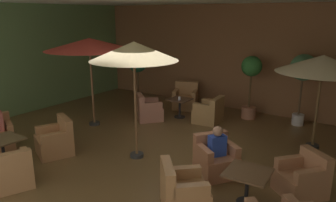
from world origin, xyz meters
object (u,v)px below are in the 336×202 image
Objects in this scene: cafe_table_mid_center at (2,144)px; patio_umbrella_near_wall at (323,64)px; armchair_front_right_north at (216,160)px; armchair_front_right_west at (302,179)px; patio_umbrella_tall_red at (134,52)px; patron_with_friend at (217,142)px; armchair_mid_center_north at (10,173)px; patio_umbrella_center_beige at (89,45)px; potted_tree_mid_right at (251,77)px; cafe_table_front_right at (248,178)px; potted_tree_mid_left at (303,72)px; armchair_front_left_north at (185,99)px; armchair_front_right_east at (183,192)px; potted_tree_left_corner at (138,67)px; armchair_mid_center_east at (56,141)px; iced_drink_cup at (179,98)px; armchair_front_left_east at (148,110)px; cafe_table_front_left at (180,103)px; armchair_front_left_south at (209,113)px.

patio_umbrella_near_wall is at bearing 42.01° from cafe_table_mid_center.
armchair_front_right_north reaches higher than armchair_front_right_west.
patio_umbrella_tall_red reaches higher than patron_with_friend.
cafe_table_mid_center is 1.14m from armchair_mid_center_north.
potted_tree_mid_right is (3.63, 3.27, -1.08)m from patio_umbrella_center_beige.
armchair_front_right_west is (0.73, 0.89, -0.19)m from cafe_table_front_right.
patio_umbrella_tall_red is at bearing -119.70° from potted_tree_mid_left.
armchair_front_right_north is at bearing -9.40° from patio_umbrella_center_beige.
armchair_front_left_north is at bearing 80.57° from cafe_table_mid_center.
patio_umbrella_near_wall is at bearing 82.01° from cafe_table_front_right.
cafe_table_front_right is at bearing 42.47° from armchair_front_right_east.
patron_with_friend is at bearing -98.51° from potted_tree_mid_left.
patio_umbrella_tall_red is at bearing 42.66° from cafe_table_mid_center.
cafe_table_front_right is at bearing -7.57° from patio_umbrella_tall_red.
patio_umbrella_center_beige reaches higher than potted_tree_left_corner.
cafe_table_front_right is at bearing -35.21° from patron_with_friend.
patio_umbrella_center_beige is (-2.53, 1.02, -0.05)m from patio_umbrella_tall_red.
armchair_mid_center_east is 5.12m from potted_tree_left_corner.
potted_tree_mid_right reaches higher than cafe_table_mid_center.
iced_drink_cup is (1.44, 4.98, 0.17)m from cafe_table_mid_center.
iced_drink_cup is at bearing 150.09° from armchair_front_right_west.
armchair_front_left_north is at bearing 80.11° from armchair_front_left_east.
armchair_front_right_east is 1.73× the size of patron_with_friend.
armchair_front_right_east is at bearing -87.75° from patron_with_friend.
patron_with_friend is (-1.37, -2.67, -1.38)m from patio_umbrella_near_wall.
cafe_table_front_right is at bearing 17.89° from cafe_table_mid_center.
cafe_table_front_right is 5.27m from cafe_table_mid_center.
cafe_table_front_right is at bearing -35.21° from armchair_front_right_north.
armchair_mid_center_east is 1.64× the size of patron_with_friend.
cafe_table_front_left is at bearing 136.12° from cafe_table_front_right.
armchair_front_left_south is 7.72× the size of iced_drink_cup.
armchair_front_left_south is at bearing 111.91° from armchair_front_right_east.
armchair_front_left_east is at bearing 93.99° from armchair_mid_center_north.
armchair_mid_center_east reaches higher than cafe_table_front_right.
patio_umbrella_center_beige reaches higher than armchair_front_left_north.
armchair_front_left_north is 1.61× the size of patron_with_friend.
cafe_table_mid_center is 1.14m from armchair_mid_center_east.
potted_tree_mid_left reaches higher than potted_tree_left_corner.
potted_tree_mid_right is (-0.80, 4.00, 1.02)m from armchair_front_right_north.
armchair_front_left_north is 6.16m from cafe_table_mid_center.
armchair_front_left_north is at bearing 90.24° from armchair_mid_center_north.
patio_umbrella_center_beige is at bearing -132.61° from iced_drink_cup.
armchair_front_right_north reaches higher than cafe_table_front_right.
armchair_front_left_east is at bearing 122.10° from patio_umbrella_tall_red.
patio_umbrella_near_wall reaches higher than potted_tree_mid_left.
potted_tree_mid_right is at bearing 41.97° from patio_umbrella_center_beige.
armchair_front_left_south is 3.34m from armchair_front_right_north.
patio_umbrella_near_wall is (5.03, 3.89, 1.79)m from armchair_mid_center_east.
armchair_front_left_south is 0.40× the size of potted_tree_mid_left.
patio_umbrella_tall_red is (2.17, 2.00, 1.97)m from cafe_table_mid_center.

